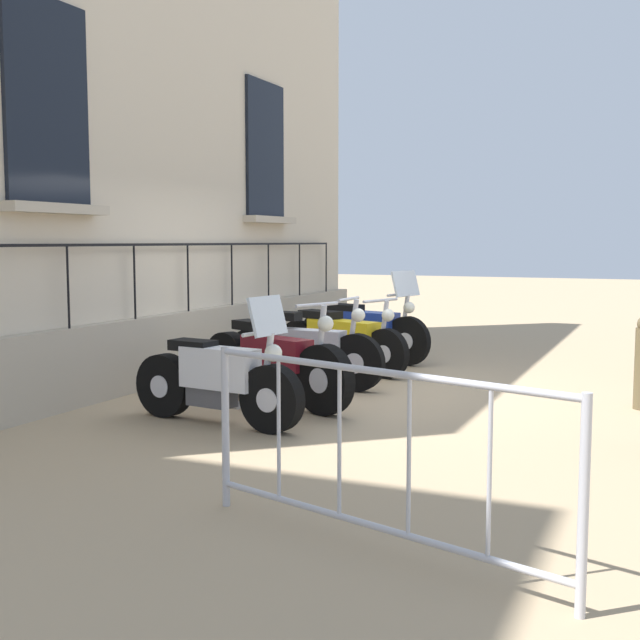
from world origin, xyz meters
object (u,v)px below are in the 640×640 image
object	(u,v)px
motorcycle_white	(218,381)
motorcycle_maroon	(274,364)
motorcycle_blue	(364,329)
crowd_barrier	(373,452)
motorcycle_silver	(304,352)
motorcycle_yellow	(341,340)

from	to	relation	value
motorcycle_white	motorcycle_maroon	bearing A→B (deg)	87.70
motorcycle_blue	crowd_barrier	distance (m)	7.10
motorcycle_maroon	motorcycle_silver	bearing A→B (deg)	97.60
motorcycle_white	motorcycle_yellow	bearing A→B (deg)	91.92
motorcycle_white	motorcycle_yellow	size ratio (longest dim) A/B	0.92
motorcycle_yellow	motorcycle_silver	bearing A→B (deg)	-89.32
motorcycle_white	motorcycle_maroon	xyz separation A→B (m)	(0.04, 1.06, 0.01)
crowd_barrier	motorcycle_blue	bearing A→B (deg)	111.35
crowd_barrier	motorcycle_white	bearing A→B (deg)	136.27
motorcycle_maroon	crowd_barrier	xyz separation A→B (m)	(2.36, -3.36, 0.14)
motorcycle_white	crowd_barrier	distance (m)	3.33
motorcycle_white	crowd_barrier	world-z (taller)	motorcycle_white
motorcycle_white	motorcycle_silver	xyz separation A→B (m)	(-0.10, 2.09, 0.00)
motorcycle_silver	motorcycle_yellow	size ratio (longest dim) A/B	0.98
motorcycle_white	motorcycle_yellow	world-z (taller)	motorcycle_white
motorcycle_maroon	crowd_barrier	world-z (taller)	motorcycle_maroon
motorcycle_yellow	motorcycle_blue	distance (m)	1.05
motorcycle_yellow	motorcycle_maroon	bearing A→B (deg)	-86.06
motorcycle_maroon	motorcycle_blue	world-z (taller)	motorcycle_blue
motorcycle_blue	crowd_barrier	size ratio (longest dim) A/B	0.92
motorcycle_white	crowd_barrier	bearing A→B (deg)	-43.73
motorcycle_silver	motorcycle_blue	world-z (taller)	motorcycle_blue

